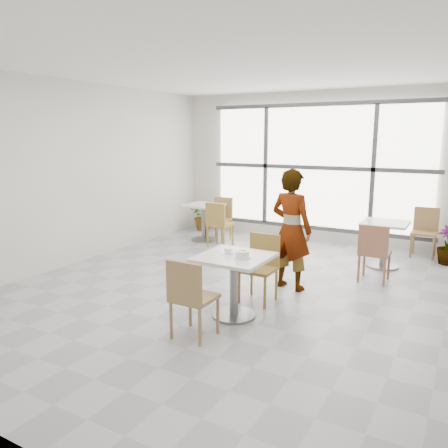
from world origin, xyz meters
The scene contains 18 objects.
floor centered at (0.00, 0.00, 0.00)m, with size 7.00×7.00×0.00m, color #9E9EA5.
ceiling centered at (0.00, 0.00, 3.00)m, with size 7.00×7.00×0.00m, color white.
wall_back centered at (0.00, 3.50, 1.50)m, with size 6.00×6.00×0.00m, color silver.
wall_left centered at (-3.00, 0.00, 1.50)m, with size 7.00×7.00×0.00m, color silver.
window centered at (0.00, 3.44, 1.50)m, with size 4.60×0.07×2.52m.
main_table centered at (0.41, -0.79, 0.52)m, with size 0.80×0.80×0.75m.
chair_near centered at (0.29, -1.54, 0.50)m, with size 0.42×0.42×0.87m.
chair_far centered at (0.45, -0.12, 0.50)m, with size 0.42×0.42×0.87m.
oatmeal_bowl centered at (0.54, -0.82, 0.79)m, with size 0.21×0.21×0.09m.
coffee_cup centered at (0.31, -0.74, 0.78)m, with size 0.16×0.13×0.07m.
person centered at (0.62, 0.49, 0.84)m, with size 0.62×0.40×1.69m, color black.
bg_table_left centered at (-1.99, 2.36, 0.49)m, with size 0.70×0.70×0.75m.
bg_table_right centered at (1.57, 2.22, 0.49)m, with size 0.70×0.70×0.75m.
bg_chair_left_near centered at (-1.45, 2.02, 0.50)m, with size 0.42×0.42×0.87m.
bg_chair_left_far centered at (-1.74, 2.62, 0.50)m, with size 0.42×0.42×0.87m.
bg_chair_right_near centered at (1.59, 1.31, 0.50)m, with size 0.42×0.42×0.87m.
bg_chair_right_far centered at (2.08, 3.28, 0.50)m, with size 0.42×0.42×0.87m.
plant_left centered at (-2.51, 3.20, 0.33)m, with size 0.60×0.52×0.67m, color #457F3B.
Camera 1 is at (2.75, -5.14, 2.11)m, focal length 35.26 mm.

